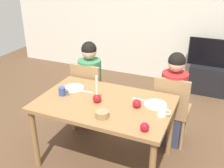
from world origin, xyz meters
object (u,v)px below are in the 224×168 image
at_px(tv_stand, 209,79).
at_px(mug_left, 62,91).
at_px(candle_centerpiece, 97,97).
at_px(plate_left, 74,88).
at_px(plate_right, 155,104).
at_px(mug_right, 162,112).
at_px(dining_table, 104,109).
at_px(apple_by_left_plate, 145,127).
at_px(person_left_child, 90,86).
at_px(person_right_child, 173,101).
at_px(bowl_walnuts, 102,114).
at_px(chair_right, 172,107).
at_px(tv, 213,53).
at_px(chair_left, 89,90).
at_px(apple_near_candle, 137,103).

xyz_separation_m(tv_stand, mug_left, (-1.38, -2.34, 0.56)).
height_order(candle_centerpiece, plate_left, candle_centerpiece).
relative_size(plate_right, mug_right, 1.72).
distance_m(dining_table, apple_by_left_plate, 0.64).
relative_size(person_left_child, plate_left, 5.02).
xyz_separation_m(tv_stand, apple_by_left_plate, (-0.37, -2.64, 0.55)).
bearing_deg(dining_table, person_right_child, 47.15).
distance_m(plate_right, bowl_walnuts, 0.58).
distance_m(plate_right, mug_right, 0.21).
relative_size(candle_centerpiece, plate_right, 1.29).
bearing_deg(chair_right, apple_by_left_plate, -93.58).
bearing_deg(bowl_walnuts, apple_by_left_plate, -7.92).
relative_size(tv, mug_right, 5.91).
relative_size(plate_left, plate_right, 1.02).
bearing_deg(apple_by_left_plate, mug_right, 75.88).
height_order(chair_right, person_left_child, person_left_child).
bearing_deg(apple_by_left_plate, chair_right, 86.42).
bearing_deg(chair_left, person_right_child, 1.69).
height_order(chair_left, chair_right, same).
relative_size(person_left_child, mug_left, 9.70).
bearing_deg(plate_right, bowl_walnuts, -133.26).
bearing_deg(tv_stand, plate_right, -100.47).
distance_m(mug_left, apple_by_left_plate, 1.06).
distance_m(dining_table, person_right_child, 0.88).
relative_size(tv_stand, tv, 0.81).
bearing_deg(apple_by_left_plate, plate_right, 93.61).
distance_m(plate_right, mug_left, 1.00).
height_order(plate_right, mug_left, mug_left).
height_order(dining_table, tv, tv).
bearing_deg(apple_near_candle, tv, 76.24).
xyz_separation_m(tv, apple_near_candle, (-0.56, -2.28, 0.08)).
distance_m(person_left_child, apple_by_left_plate, 1.44).
relative_size(dining_table, person_left_child, 1.19).
height_order(plate_right, apple_by_left_plate, apple_by_left_plate).
distance_m(dining_table, plate_right, 0.53).
xyz_separation_m(chair_left, mug_left, (0.02, -0.65, 0.28)).
xyz_separation_m(chair_right, person_left_child, (-1.10, 0.03, 0.06)).
relative_size(person_right_child, tv, 1.48).
bearing_deg(person_right_child, person_left_child, 180.00).
relative_size(person_right_child, mug_left, 9.70).
height_order(plate_left, apple_near_candle, apple_near_candle).
bearing_deg(plate_left, bowl_walnuts, -37.58).
distance_m(person_right_child, mug_left, 1.29).
distance_m(person_right_child, plate_left, 1.17).
xyz_separation_m(mug_left, bowl_walnuts, (0.59, -0.24, -0.02)).
distance_m(chair_left, mug_left, 0.71).
bearing_deg(chair_left, dining_table, -50.27).
height_order(person_right_child, candle_centerpiece, person_right_child).
distance_m(chair_right, mug_right, 0.70).
bearing_deg(tv_stand, apple_near_candle, -103.77).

